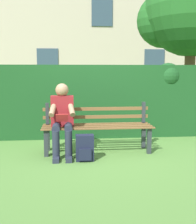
% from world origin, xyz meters
% --- Properties ---
extents(ground, '(60.00, 60.00, 0.00)m').
position_xyz_m(ground, '(0.00, 0.00, 0.00)').
color(ground, '#517F38').
extents(park_bench, '(1.90, 0.54, 0.85)m').
position_xyz_m(park_bench, '(0.00, -0.07, 0.44)').
color(park_bench, '#2D3338').
rests_on(park_bench, ground).
extents(person_seated, '(0.44, 0.73, 1.20)m').
position_xyz_m(person_seated, '(0.60, 0.10, 0.64)').
color(person_seated, maroon).
rests_on(person_seated, ground).
extents(hedge_backdrop, '(5.49, 0.68, 1.58)m').
position_xyz_m(hedge_backdrop, '(-0.03, -1.31, 0.79)').
color(hedge_backdrop, '#19471E').
rests_on(hedge_backdrop, ground).
extents(tree, '(2.78, 2.65, 4.46)m').
position_xyz_m(tree, '(-2.85, -3.25, 3.07)').
color(tree, brown).
rests_on(tree, ground).
extents(building_facade, '(9.32, 2.91, 6.32)m').
position_xyz_m(building_facade, '(-0.96, -9.23, 3.16)').
color(building_facade, '#BCAD93').
rests_on(building_facade, ground).
extents(backpack, '(0.28, 0.24, 0.41)m').
position_xyz_m(backpack, '(0.25, 0.48, 0.20)').
color(backpack, '#191E33').
rests_on(backpack, ground).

